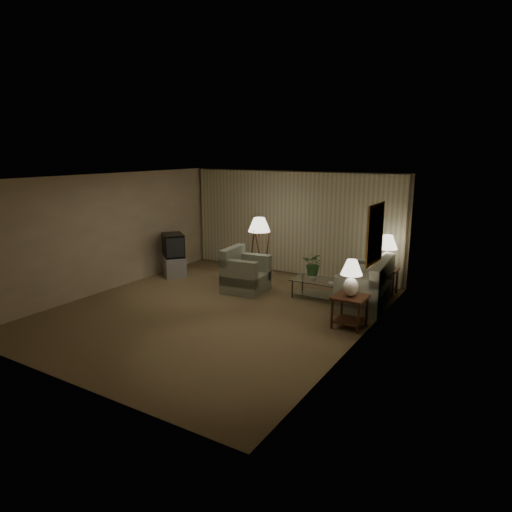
% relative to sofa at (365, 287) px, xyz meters
% --- Properties ---
extents(ground, '(7.00, 7.00, 0.00)m').
position_rel_sofa_xyz_m(ground, '(-2.50, -1.92, -0.39)').
color(ground, olive).
rests_on(ground, ground).
extents(room_shell, '(6.04, 7.02, 2.72)m').
position_rel_sofa_xyz_m(room_shell, '(-2.48, -0.41, 1.36)').
color(room_shell, beige).
rests_on(room_shell, ground).
extents(sofa, '(1.93, 1.21, 0.79)m').
position_rel_sofa_xyz_m(sofa, '(0.00, 0.00, 0.00)').
color(sofa, gray).
rests_on(sofa, ground).
extents(armchair, '(1.13, 1.09, 0.80)m').
position_rel_sofa_xyz_m(armchair, '(-2.68, -0.48, 0.01)').
color(armchair, gray).
rests_on(armchair, ground).
extents(side_table_near, '(0.59, 0.59, 0.60)m').
position_rel_sofa_xyz_m(side_table_near, '(0.15, -1.35, 0.02)').
color(side_table_near, '#3A1D0F').
rests_on(side_table_near, ground).
extents(side_table_far, '(0.54, 0.46, 0.60)m').
position_rel_sofa_xyz_m(side_table_far, '(0.15, 0.98, 0.01)').
color(side_table_far, '#3A1D0F').
rests_on(side_table_far, ground).
extents(table_lamp_near, '(0.40, 0.40, 0.69)m').
position_rel_sofa_xyz_m(table_lamp_near, '(0.15, -1.35, 0.61)').
color(table_lamp_near, white).
rests_on(table_lamp_near, side_table_near).
extents(table_lamp_far, '(0.45, 0.45, 0.77)m').
position_rel_sofa_xyz_m(table_lamp_far, '(0.15, 0.98, 0.66)').
color(table_lamp_far, white).
rests_on(table_lamp_far, side_table_far).
extents(coffee_table, '(1.21, 0.66, 0.41)m').
position_rel_sofa_xyz_m(coffee_table, '(-1.00, -0.10, -0.11)').
color(coffee_table, silver).
rests_on(coffee_table, ground).
extents(tv_cabinet, '(1.33, 1.32, 0.50)m').
position_rel_sofa_xyz_m(tv_cabinet, '(-5.05, -0.27, -0.14)').
color(tv_cabinet, '#A9A9AB').
rests_on(tv_cabinet, ground).
extents(crt_tv, '(1.18, 1.18, 0.60)m').
position_rel_sofa_xyz_m(crt_tv, '(-5.05, -0.27, 0.41)').
color(crt_tv, black).
rests_on(crt_tv, tv_cabinet).
extents(floor_lamp, '(0.53, 0.53, 1.64)m').
position_rel_sofa_xyz_m(floor_lamp, '(-2.72, 0.18, 0.47)').
color(floor_lamp, '#3A1D0F').
rests_on(floor_lamp, ground).
extents(ottoman, '(0.72, 0.72, 0.43)m').
position_rel_sofa_xyz_m(ottoman, '(-3.41, 0.22, -0.18)').
color(ottoman, '#A95039').
rests_on(ottoman, ground).
extents(vase, '(0.18, 0.18, 0.17)m').
position_rel_sofa_xyz_m(vase, '(-1.15, -0.10, 0.11)').
color(vase, white).
rests_on(vase, coffee_table).
extents(flowers, '(0.49, 0.43, 0.51)m').
position_rel_sofa_xyz_m(flowers, '(-1.15, -0.10, 0.45)').
color(flowers, '#33682E').
rests_on(flowers, vase).
extents(book, '(0.23, 0.26, 0.02)m').
position_rel_sofa_xyz_m(book, '(-0.75, -0.20, 0.03)').
color(book, olive).
rests_on(book, coffee_table).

